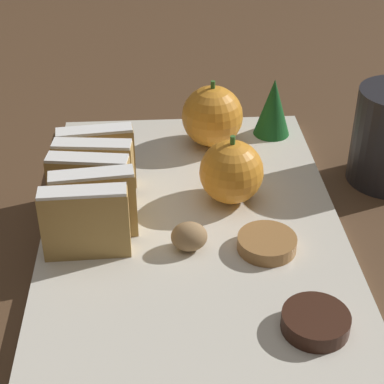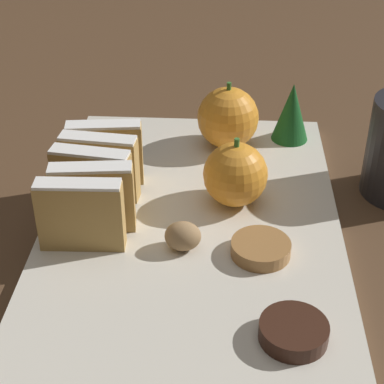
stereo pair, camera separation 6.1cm
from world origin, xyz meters
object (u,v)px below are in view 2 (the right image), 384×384
Objects in this scene: orange_near at (228,118)px; chocolate_cookie at (294,332)px; orange_far at (235,175)px; walnut at (183,236)px.

orange_near is 1.46× the size of chocolate_cookie.
orange_far reaches higher than chocolate_cookie.
chocolate_cookie is (0.05, -0.18, -0.02)m from orange_far.
chocolate_cookie is (0.05, -0.30, -0.03)m from orange_near.
walnut is 0.14m from chocolate_cookie.
orange_near reaches higher than walnut.
orange_far is (0.01, -0.12, -0.00)m from orange_near.
orange_far is at bearing 103.87° from chocolate_cookie.
walnut is at bearing 130.93° from chocolate_cookie.
orange_far is at bearing -85.75° from orange_near.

